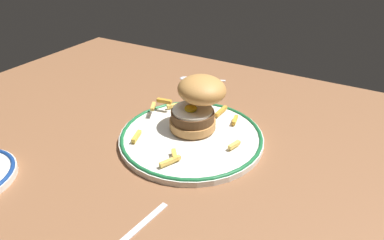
{
  "coord_description": "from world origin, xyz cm",
  "views": [
    {
      "loc": [
        31.45,
        -50.07,
        38.75
      ],
      "look_at": [
        2.58,
        0.28,
        4.6
      ],
      "focal_mm": 31.27,
      "sensor_mm": 36.0,
      "label": 1
    }
  ],
  "objects_px": {
    "burger": "(198,102)",
    "spoon": "(191,78)",
    "dinner_plate": "(192,136)",
    "fork": "(130,234)"
  },
  "relations": [
    {
      "from": "dinner_plate",
      "to": "fork",
      "type": "xyz_separation_m",
      "value": [
        0.05,
        -0.26,
        -0.01
      ]
    },
    {
      "from": "burger",
      "to": "spoon",
      "type": "xyz_separation_m",
      "value": [
        -0.16,
        0.24,
        -0.07
      ]
    },
    {
      "from": "dinner_plate",
      "to": "spoon",
      "type": "bearing_deg",
      "value": 120.4
    },
    {
      "from": "dinner_plate",
      "to": "burger",
      "type": "height_order",
      "value": "burger"
    },
    {
      "from": "spoon",
      "to": "fork",
      "type": "bearing_deg",
      "value": -68.84
    },
    {
      "from": "dinner_plate",
      "to": "burger",
      "type": "relative_size",
      "value": 2.54
    },
    {
      "from": "spoon",
      "to": "dinner_plate",
      "type": "bearing_deg",
      "value": -59.6
    },
    {
      "from": "fork",
      "to": "spoon",
      "type": "relative_size",
      "value": 1.11
    },
    {
      "from": "dinner_plate",
      "to": "fork",
      "type": "relative_size",
      "value": 2.05
    },
    {
      "from": "dinner_plate",
      "to": "spoon",
      "type": "xyz_separation_m",
      "value": [
        -0.16,
        0.27,
        -0.0
      ]
    }
  ]
}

